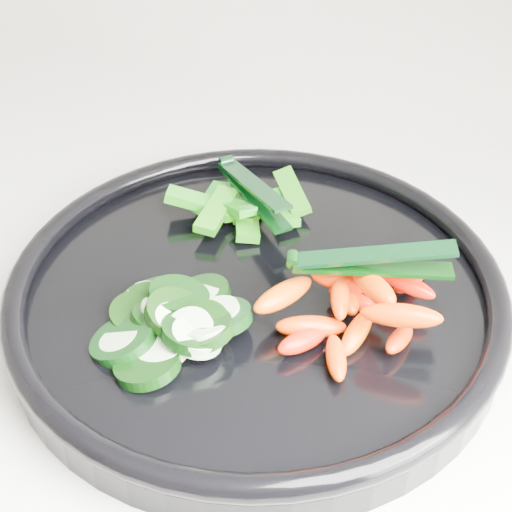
% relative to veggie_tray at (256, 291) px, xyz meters
% --- Properties ---
extents(veggie_tray, '(0.40, 0.40, 0.04)m').
position_rel_veggie_tray_xyz_m(veggie_tray, '(0.00, 0.00, 0.00)').
color(veggie_tray, black).
rests_on(veggie_tray, counter).
extents(cucumber_pile, '(0.12, 0.14, 0.04)m').
position_rel_veggie_tray_xyz_m(cucumber_pile, '(-0.03, -0.07, 0.01)').
color(cucumber_pile, black).
rests_on(cucumber_pile, veggie_tray).
extents(carrot_pile, '(0.13, 0.14, 0.05)m').
position_rel_veggie_tray_xyz_m(carrot_pile, '(0.08, 0.00, 0.02)').
color(carrot_pile, '#E35200').
rests_on(carrot_pile, veggie_tray).
extents(pepper_pile, '(0.12, 0.11, 0.03)m').
position_rel_veggie_tray_xyz_m(pepper_pile, '(-0.06, 0.08, 0.01)').
color(pepper_pile, '#236C0A').
rests_on(pepper_pile, veggie_tray).
extents(tong_carrot, '(0.11, 0.06, 0.02)m').
position_rel_veggie_tray_xyz_m(tong_carrot, '(0.08, 0.01, 0.05)').
color(tong_carrot, black).
rests_on(tong_carrot, carrot_pile).
extents(tong_pepper, '(0.10, 0.08, 0.02)m').
position_rel_veggie_tray_xyz_m(tong_pepper, '(-0.05, 0.08, 0.03)').
color(tong_pepper, black).
rests_on(tong_pepper, pepper_pile).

